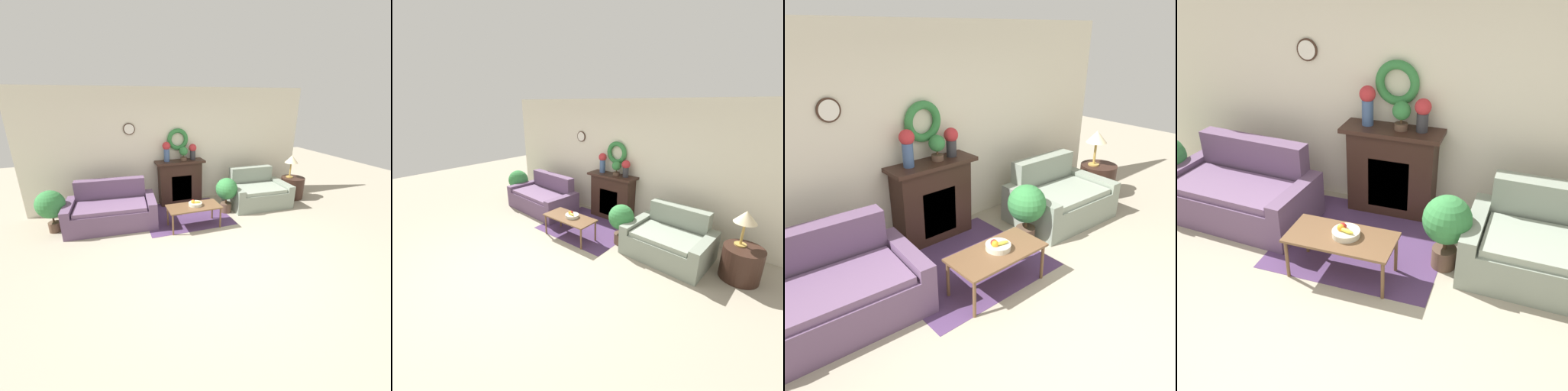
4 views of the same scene
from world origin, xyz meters
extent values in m
plane|color=#9E937F|center=(0.00, 0.00, 0.00)|extent=(16.00, 16.00, 0.00)
cube|color=#4C335B|center=(-0.08, 1.85, 0.00)|extent=(1.80, 1.61, 0.01)
cube|color=beige|center=(0.00, 2.81, 1.35)|extent=(6.80, 0.06, 2.70)
cylinder|color=#382319|center=(-1.08, 2.76, 1.82)|extent=(0.25, 0.02, 0.25)
cylinder|color=white|center=(-1.08, 2.75, 1.82)|extent=(0.22, 0.01, 0.22)
torus|color=#337A3D|center=(0.02, 2.72, 1.55)|extent=(0.50, 0.10, 0.50)
cube|color=#331E16|center=(0.02, 2.61, 0.51)|extent=(1.02, 0.34, 1.02)
cube|color=black|center=(0.02, 2.45, 0.43)|extent=(0.49, 0.02, 0.61)
cube|color=orange|center=(0.02, 2.44, 0.35)|extent=(0.39, 0.01, 0.34)
cube|color=#331E16|center=(0.02, 2.57, 1.05)|extent=(1.16, 0.41, 0.05)
cube|color=#604766|center=(-1.65, 1.76, 0.20)|extent=(1.46, 0.84, 0.41)
cube|color=#604766|center=(-1.61, 2.23, 0.44)|extent=(1.42, 0.31, 0.88)
cube|color=#604766|center=(-2.43, 1.92, 0.27)|extent=(0.24, 0.96, 0.55)
cube|color=#604766|center=(-0.85, 1.81, 0.27)|extent=(0.24, 0.96, 0.55)
cube|color=#6A4E70|center=(-1.65, 1.76, 0.45)|extent=(1.40, 0.77, 0.08)
cube|color=gray|center=(1.73, 1.75, 0.20)|extent=(1.12, 0.82, 0.40)
cube|color=gray|center=(1.76, 2.25, 0.43)|extent=(1.10, 0.27, 0.85)
cube|color=gray|center=(1.11, 1.89, 0.27)|extent=(0.21, 1.00, 0.54)
cube|color=gray|center=(1.73, 1.75, 0.44)|extent=(1.07, 0.76, 0.08)
cube|color=brown|center=(-0.08, 1.26, 0.43)|extent=(1.06, 0.51, 0.03)
cylinder|color=brown|center=(-0.57, 1.05, 0.21)|extent=(0.04, 0.04, 0.42)
cylinder|color=brown|center=(0.41, 1.05, 0.21)|extent=(0.04, 0.04, 0.42)
cylinder|color=brown|center=(-0.57, 1.48, 0.21)|extent=(0.04, 0.04, 0.42)
cylinder|color=brown|center=(0.41, 1.48, 0.21)|extent=(0.04, 0.04, 0.42)
cylinder|color=beige|center=(-0.04, 1.29, 0.48)|extent=(0.27, 0.27, 0.06)
sphere|color=#B2231E|center=(-0.08, 1.31, 0.53)|extent=(0.08, 0.08, 0.08)
sphere|color=orange|center=(-0.09, 1.29, 0.53)|extent=(0.08, 0.08, 0.08)
ellipsoid|color=yellow|center=(-0.03, 1.26, 0.53)|extent=(0.17, 0.08, 0.04)
cylinder|color=#3D5684|center=(-0.29, 2.61, 1.22)|extent=(0.13, 0.13, 0.29)
sphere|color=#B72D33|center=(-0.29, 2.61, 1.43)|extent=(0.19, 0.19, 0.19)
cylinder|color=#2D2D33|center=(0.35, 2.61, 1.18)|extent=(0.13, 0.13, 0.21)
sphere|color=#B72D33|center=(0.35, 2.61, 1.35)|extent=(0.18, 0.18, 0.18)
cylinder|color=brown|center=(0.11, 2.59, 1.11)|extent=(0.15, 0.15, 0.08)
cylinder|color=#4C3823|center=(0.11, 2.59, 1.17)|extent=(0.02, 0.02, 0.06)
sphere|color=#337A3D|center=(0.11, 2.59, 1.29)|extent=(0.21, 0.21, 0.21)
cylinder|color=brown|center=(0.85, 1.71, 0.11)|extent=(0.25, 0.25, 0.22)
cylinder|color=#4C3823|center=(0.85, 1.71, 0.28)|extent=(0.04, 0.04, 0.13)
sphere|color=#337A3D|center=(0.85, 1.71, 0.56)|extent=(0.49, 0.49, 0.49)
camera|label=1|loc=(-1.62, -3.27, 2.49)|focal=24.00mm
camera|label=2|loc=(3.28, -2.18, 2.61)|focal=24.00mm
camera|label=3|loc=(-2.44, -1.22, 2.60)|focal=35.00mm
camera|label=4|loc=(1.38, -2.05, 2.95)|focal=42.00mm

